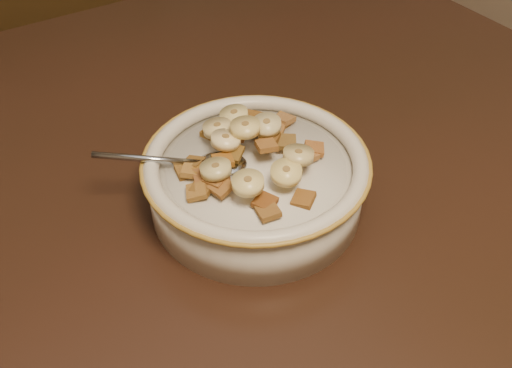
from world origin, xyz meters
TOP-DOWN VIEW (x-y plane):
  - table at (0.00, 0.00)m, footprint 1.43×0.94m
  - chair at (0.17, 0.51)m, footprint 0.55×0.55m
  - cereal_bowl at (0.12, -0.12)m, footprint 0.23×0.23m
  - milk at (0.12, -0.12)m, footprint 0.19×0.19m
  - spoon at (0.09, -0.10)m, footprint 0.07×0.06m
  - cereal_square_0 at (0.06, -0.09)m, footprint 0.03×0.03m
  - cereal_square_1 at (0.12, -0.07)m, footprint 0.02×0.02m
  - cereal_square_2 at (0.05, -0.12)m, footprint 0.03×0.03m
  - cereal_square_3 at (0.06, -0.12)m, footprint 0.03×0.03m
  - cereal_square_4 at (0.13, -0.05)m, footprint 0.03×0.03m
  - cereal_square_5 at (0.16, -0.12)m, footprint 0.03×0.03m
  - cereal_square_6 at (0.14, -0.06)m, footprint 0.02×0.02m
  - cereal_square_7 at (0.13, -0.12)m, footprint 0.03×0.03m
  - cereal_square_8 at (0.17, -0.08)m, footprint 0.03×0.03m
  - cereal_square_9 at (0.17, -0.05)m, footprint 0.03×0.03m
  - cereal_square_10 at (0.06, -0.09)m, footprint 0.02×0.02m
  - cereal_square_11 at (0.06, -0.11)m, footprint 0.03×0.03m
  - cereal_square_12 at (0.15, -0.11)m, footprint 0.03×0.03m
  - cereal_square_13 at (0.11, -0.05)m, footprint 0.03×0.03m
  - cereal_square_14 at (0.13, -0.19)m, footprint 0.03×0.03m
  - cereal_square_15 at (0.17, -0.14)m, footprint 0.02×0.02m
  - cereal_square_16 at (0.07, -0.08)m, footprint 0.03×0.03m
  - cereal_square_17 at (0.07, -0.14)m, footprint 0.02×0.02m
  - cereal_square_18 at (0.10, -0.17)m, footprint 0.03×0.03m
  - cereal_square_19 at (0.10, -0.10)m, footprint 0.03×0.03m
  - cereal_square_20 at (0.15, -0.07)m, footprint 0.02×0.02m
  - cereal_square_21 at (0.19, -0.07)m, footprint 0.03×0.02m
  - cereal_square_22 at (0.09, -0.11)m, footprint 0.03×0.03m
  - cereal_square_23 at (0.07, -0.12)m, footprint 0.03×0.03m
  - cereal_square_24 at (0.19, -0.07)m, footprint 0.03×0.03m
  - cereal_square_25 at (0.12, -0.05)m, footprint 0.03×0.03m
  - cereal_square_26 at (0.09, -0.18)m, footprint 0.02×0.02m
  - cereal_square_27 at (0.07, -0.10)m, footprint 0.02×0.02m
  - cereal_square_28 at (0.18, -0.14)m, footprint 0.03×0.03m
  - banana_slice_0 at (0.10, -0.09)m, footprint 0.03×0.03m
  - banana_slice_1 at (0.15, -0.15)m, footprint 0.04×0.04m
  - banana_slice_2 at (0.14, -0.06)m, footprint 0.04×0.04m
  - banana_slice_3 at (0.13, -0.16)m, footprint 0.04×0.04m
  - banana_slice_4 at (0.11, -0.07)m, footprint 0.04×0.04m
  - banana_slice_5 at (0.13, -0.09)m, footprint 0.04×0.04m
  - banana_slice_6 at (0.07, -0.12)m, footprint 0.04×0.04m
  - banana_slice_7 at (0.15, -0.10)m, footprint 0.04×0.04m
  - banana_slice_8 at (0.09, -0.16)m, footprint 0.03×0.03m

SIDE VIEW (x-z plane):
  - chair at x=0.17m, z-range 0.00..1.00m
  - table at x=0.00m, z-range 0.71..0.75m
  - cereal_bowl at x=0.12m, z-range 0.75..0.80m
  - milk at x=0.12m, z-range 0.80..0.81m
  - spoon at x=0.09m, z-range 0.80..0.82m
  - cereal_square_24 at x=0.19m, z-range 0.81..0.81m
  - cereal_square_14 at x=0.13m, z-range 0.80..0.82m
  - cereal_square_10 at x=0.06m, z-range 0.81..0.81m
  - cereal_square_9 at x=0.17m, z-range 0.80..0.82m
  - cereal_square_8 at x=0.17m, z-range 0.81..0.82m
  - cereal_square_4 at x=0.13m, z-range 0.81..0.82m
  - cereal_square_16 at x=0.07m, z-range 0.81..0.82m
  - cereal_square_26 at x=0.09m, z-range 0.81..0.82m
  - cereal_square_27 at x=0.07m, z-range 0.81..0.82m
  - cereal_square_25 at x=0.12m, z-range 0.81..0.82m
  - cereal_square_18 at x=0.10m, z-range 0.81..0.82m
  - cereal_square_21 at x=0.19m, z-range 0.81..0.82m
  - cereal_square_2 at x=0.05m, z-range 0.81..0.82m
  - cereal_square_13 at x=0.11m, z-range 0.81..0.82m
  - cereal_square_0 at x=0.06m, z-range 0.81..0.82m
  - cereal_square_3 at x=0.06m, z-range 0.81..0.82m
  - cereal_square_15 at x=0.17m, z-range 0.81..0.82m
  - cereal_square_28 at x=0.18m, z-range 0.81..0.82m
  - cereal_square_11 at x=0.06m, z-range 0.81..0.82m
  - cereal_square_6 at x=0.14m, z-range 0.81..0.82m
  - cereal_square_1 at x=0.12m, z-range 0.81..0.82m
  - cereal_square_17 at x=0.07m, z-range 0.81..0.82m
  - cereal_square_20 at x=0.15m, z-range 0.81..0.82m
  - cereal_square_23 at x=0.07m, z-range 0.81..0.82m
  - cereal_square_5 at x=0.16m, z-range 0.81..0.82m
  - cereal_square_12 at x=0.15m, z-range 0.82..0.83m
  - cereal_square_19 at x=0.10m, z-range 0.82..0.83m
  - cereal_square_22 at x=0.09m, z-range 0.82..0.83m
  - banana_slice_6 at x=0.07m, z-range 0.82..0.83m
  - banana_slice_3 at x=0.13m, z-range 0.82..0.83m
  - cereal_square_7 at x=0.13m, z-range 0.82..0.83m
  - banana_slice_4 at x=0.11m, z-range 0.82..0.84m
  - banana_slice_2 at x=0.14m, z-range 0.82..0.84m
  - banana_slice_8 at x=0.09m, z-range 0.83..0.84m
  - banana_slice_1 at x=0.15m, z-range 0.82..0.84m
  - banana_slice_0 at x=0.10m, z-range 0.82..0.84m
  - banana_slice_7 at x=0.15m, z-range 0.83..0.84m
  - banana_slice_5 at x=0.13m, z-range 0.83..0.85m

